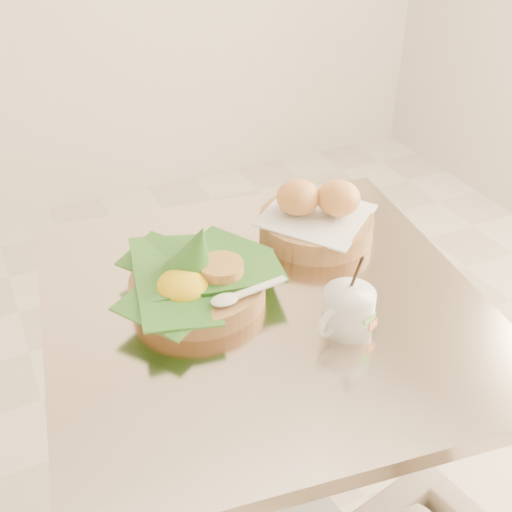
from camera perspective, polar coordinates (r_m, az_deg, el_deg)
name	(u,v)px	position (r m, az deg, el deg)	size (l,w,h in m)	color
cafe_table	(264,397)	(1.20, 0.70, -12.40)	(0.79, 0.79, 0.75)	gray
rice_basket	(197,279)	(1.04, -5.24, -2.01)	(0.28, 0.28, 0.14)	#A17D45
bread_basket	(317,217)	(1.20, 5.40, 3.46)	(0.25, 0.25, 0.11)	#A17D45
coffee_mug	(348,310)	(0.98, 8.14, -4.76)	(0.11, 0.08, 0.14)	white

